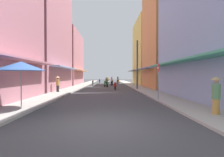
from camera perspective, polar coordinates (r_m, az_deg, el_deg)
The scene contains 19 objects.
ground_plane at distance 28.20m, azimuth -1.62°, elevation -2.67°, with size 115.49×115.49×0.00m, color #424244.
sidewalk_left at distance 28.60m, azimuth -10.95°, elevation -2.52°, with size 2.13×60.49×0.12m, color #ADA89E.
sidewalk_right at distance 28.54m, azimuth 7.73°, elevation -2.51°, with size 2.13×60.49×0.12m, color #ADA89E.
building_left_mid at distance 24.37m, azimuth -23.78°, elevation 17.99°, with size 7.05×11.07×17.93m.
building_left_far at distance 35.07m, azimuth -16.01°, elevation 6.54°, with size 7.05×11.39×10.44m.
building_right_mid at distance 25.25m, azimuth 19.01°, elevation 13.28°, with size 7.05×8.01×14.40m.
building_right_far at distance 34.22m, azimuth 13.32°, elevation 8.60°, with size 7.05×9.83×12.71m.
motorbike_red at distance 21.15m, azimuth 1.05°, elevation -2.51°, with size 0.55×1.81×0.96m.
motorbike_green at distance 25.97m, azimuth -2.07°, elevation -1.43°, with size 0.76×1.74×1.58m.
motorbike_white at distance 37.27m, azimuth -1.35°, elevation -0.70°, with size 0.68×1.77×1.58m.
motorbike_orange at distance 36.98m, azimuth 2.09°, elevation -0.72°, with size 0.77×1.73×1.58m.
motorbike_silver at distance 31.00m, azimuth -6.61°, elevation -1.42°, with size 0.55×1.81×0.96m.
motorbike_blue at distance 39.05m, azimuth -4.27°, elevation -0.92°, with size 0.55×1.81×0.96m.
motorbike_black at distance 30.33m, azimuth -0.06°, elevation -1.08°, with size 0.62×1.79×1.58m.
pedestrian_midway at distance 8.44m, azimuth 32.17°, elevation -4.57°, with size 0.44×0.44×1.76m.
pedestrian_foreground at distance 18.04m, azimuth -18.14°, elevation -1.63°, with size 0.44×0.44×1.75m.
vendor_umbrella at distance 9.41m, azimuth -28.83°, elevation 3.78°, with size 2.37×2.37×2.49m.
utility_pole at distance 21.14m, azimuth 8.68°, elevation 4.74°, with size 0.20×1.20×6.22m.
street_sign_no_entry at distance 12.18m, azimuth 15.61°, elevation 0.61°, with size 0.07×0.60×2.65m.
Camera 1 is at (0.19, -5.90, 1.78)m, focal length 26.59 mm.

